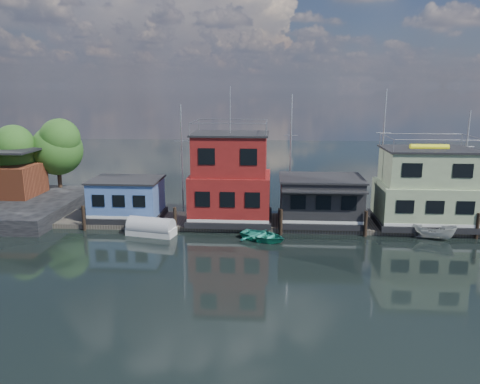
# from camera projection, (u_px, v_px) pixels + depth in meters

# --- Properties ---
(ground) EXTENTS (160.00, 160.00, 0.00)m
(ground) POSITION_uv_depth(u_px,v_px,m) (345.00, 280.00, 30.22)
(ground) COLOR black
(ground) RESTS_ON ground
(dock) EXTENTS (48.00, 5.00, 0.40)m
(dock) POSITION_uv_depth(u_px,v_px,m) (325.00, 224.00, 41.85)
(dock) COLOR #595147
(dock) RESTS_ON ground
(houseboat_blue) EXTENTS (6.40, 4.90, 3.66)m
(houseboat_blue) POSITION_uv_depth(u_px,v_px,m) (127.00, 199.00, 42.64)
(houseboat_blue) COLOR black
(houseboat_blue) RESTS_ON dock
(houseboat_red) EXTENTS (7.40, 5.90, 11.86)m
(houseboat_red) POSITION_uv_depth(u_px,v_px,m) (230.00, 180.00, 41.57)
(houseboat_red) COLOR black
(houseboat_red) RESTS_ON dock
(houseboat_dark) EXTENTS (7.40, 6.10, 4.06)m
(houseboat_dark) POSITION_uv_depth(u_px,v_px,m) (320.00, 200.00, 41.37)
(houseboat_dark) COLOR black
(houseboat_dark) RESTS_ON dock
(houseboat_green) EXTENTS (8.40, 5.90, 7.03)m
(houseboat_green) POSITION_uv_depth(u_px,v_px,m) (425.00, 189.00, 40.52)
(houseboat_green) COLOR black
(houseboat_green) RESTS_ON dock
(pilings) EXTENTS (42.28, 0.28, 2.20)m
(pilings) POSITION_uv_depth(u_px,v_px,m) (325.00, 223.00, 38.95)
(pilings) COLOR #2D2116
(pilings) RESTS_ON ground
(background_masts) EXTENTS (36.40, 0.16, 12.00)m
(background_masts) POSITION_uv_depth(u_px,v_px,m) (369.00, 155.00, 46.18)
(background_masts) COLOR silver
(background_masts) RESTS_ON ground
(shore) EXTENTS (12.40, 15.72, 8.24)m
(shore) POSITION_uv_depth(u_px,v_px,m) (14.00, 174.00, 46.95)
(shore) COLOR black
(shore) RESTS_ON ground
(dinghy_teal) EXTENTS (4.79, 4.35, 0.81)m
(dinghy_teal) POSITION_uv_depth(u_px,v_px,m) (263.00, 236.00, 37.85)
(dinghy_teal) COLOR teal
(dinghy_teal) RESTS_ON ground
(motorboat) EXTENTS (3.70, 2.47, 1.34)m
(motorboat) POSITION_uv_depth(u_px,v_px,m) (434.00, 231.00, 38.13)
(motorboat) COLOR silver
(motorboat) RESTS_ON ground
(tarp_runabout) EXTENTS (4.30, 2.41, 1.64)m
(tarp_runabout) POSITION_uv_depth(u_px,v_px,m) (151.00, 228.00, 39.20)
(tarp_runabout) COLOR silver
(tarp_runabout) RESTS_ON ground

